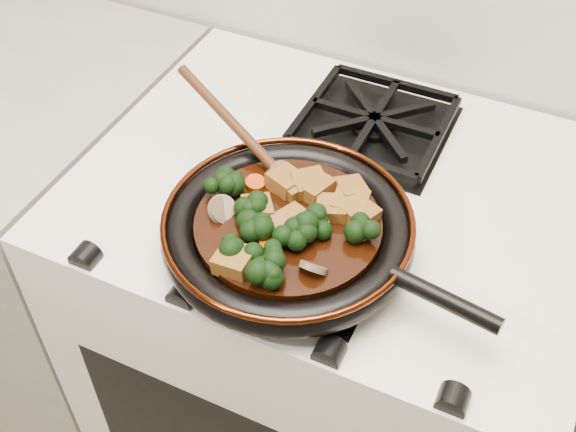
% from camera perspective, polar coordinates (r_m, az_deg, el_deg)
% --- Properties ---
extents(stove, '(0.76, 0.60, 0.90)m').
position_cam_1_polar(stove, '(1.41, 3.18, -10.95)').
color(stove, white).
rests_on(stove, ground).
extents(burner_grate_front, '(0.23, 0.23, 0.03)m').
position_cam_1_polar(burner_grate_front, '(0.96, 1.03, -2.03)').
color(burner_grate_front, black).
rests_on(burner_grate_front, stove).
extents(burner_grate_back, '(0.23, 0.23, 0.03)m').
position_cam_1_polar(burner_grate_back, '(1.16, 6.81, 7.30)').
color(burner_grate_back, black).
rests_on(burner_grate_back, stove).
extents(skillet, '(0.45, 0.33, 0.05)m').
position_cam_1_polar(skillet, '(0.94, 0.11, -1.17)').
color(skillet, black).
rests_on(skillet, burner_grate_front).
extents(braising_sauce, '(0.24, 0.24, 0.02)m').
position_cam_1_polar(braising_sauce, '(0.93, 0.00, -0.90)').
color(braising_sauce, black).
rests_on(braising_sauce, skillet).
extents(tofu_cube_0, '(0.05, 0.04, 0.02)m').
position_cam_1_polar(tofu_cube_0, '(0.92, 0.51, -0.18)').
color(tofu_cube_0, brown).
rests_on(tofu_cube_0, braising_sauce).
extents(tofu_cube_1, '(0.05, 0.05, 0.03)m').
position_cam_1_polar(tofu_cube_1, '(0.93, 5.73, 0.11)').
color(tofu_cube_1, brown).
rests_on(tofu_cube_1, braising_sauce).
extents(tofu_cube_2, '(0.06, 0.06, 0.03)m').
position_cam_1_polar(tofu_cube_2, '(0.96, 1.68, 2.53)').
color(tofu_cube_2, brown).
rests_on(tofu_cube_2, braising_sauce).
extents(tofu_cube_3, '(0.05, 0.05, 0.02)m').
position_cam_1_polar(tofu_cube_3, '(0.96, 0.35, 2.30)').
color(tofu_cube_3, brown).
rests_on(tofu_cube_3, braising_sauce).
extents(tofu_cube_4, '(0.05, 0.06, 0.03)m').
position_cam_1_polar(tofu_cube_4, '(0.96, 5.00, 2.02)').
color(tofu_cube_4, brown).
rests_on(tofu_cube_4, braising_sauce).
extents(tofu_cube_5, '(0.05, 0.05, 0.02)m').
position_cam_1_polar(tofu_cube_5, '(0.93, 3.47, 0.57)').
color(tofu_cube_5, brown).
rests_on(tofu_cube_5, braising_sauce).
extents(tofu_cube_6, '(0.05, 0.06, 0.03)m').
position_cam_1_polar(tofu_cube_6, '(0.97, -0.17, 2.73)').
color(tofu_cube_6, brown).
rests_on(tofu_cube_6, braising_sauce).
extents(tofu_cube_7, '(0.05, 0.06, 0.03)m').
position_cam_1_polar(tofu_cube_7, '(0.96, 2.06, 2.26)').
color(tofu_cube_7, brown).
rests_on(tofu_cube_7, braising_sauce).
extents(tofu_cube_8, '(0.05, 0.06, 0.03)m').
position_cam_1_polar(tofu_cube_8, '(0.93, -2.43, 0.47)').
color(tofu_cube_8, brown).
rests_on(tofu_cube_8, braising_sauce).
extents(tofu_cube_9, '(0.05, 0.05, 0.02)m').
position_cam_1_polar(tofu_cube_9, '(0.94, 4.94, 0.93)').
color(tofu_cube_9, brown).
rests_on(tofu_cube_9, braising_sauce).
extents(tofu_cube_10, '(0.05, 0.04, 0.03)m').
position_cam_1_polar(tofu_cube_10, '(0.87, -4.27, -3.55)').
color(tofu_cube_10, brown).
rests_on(tofu_cube_10, braising_sauce).
extents(tofu_cube_11, '(0.05, 0.05, 0.02)m').
position_cam_1_polar(tofu_cube_11, '(0.91, -0.99, -0.87)').
color(tofu_cube_11, brown).
rests_on(tofu_cube_11, braising_sauce).
extents(broccoli_floret_0, '(0.09, 0.09, 0.07)m').
position_cam_1_polar(broccoli_floret_0, '(0.96, -5.05, 2.41)').
color(broccoli_floret_0, black).
rests_on(broccoli_floret_0, braising_sauce).
extents(broccoli_floret_1, '(0.08, 0.08, 0.06)m').
position_cam_1_polar(broccoli_floret_1, '(0.90, 5.91, -1.26)').
color(broccoli_floret_1, black).
rests_on(broccoli_floret_1, braising_sauce).
extents(broccoli_floret_2, '(0.06, 0.07, 0.06)m').
position_cam_1_polar(broccoli_floret_2, '(0.93, -3.02, 0.58)').
color(broccoli_floret_2, black).
rests_on(broccoli_floret_2, braising_sauce).
extents(broccoli_floret_3, '(0.08, 0.08, 0.07)m').
position_cam_1_polar(broccoli_floret_3, '(0.87, -1.93, -3.12)').
color(broccoli_floret_3, black).
rests_on(broccoli_floret_3, braising_sauce).
extents(broccoli_floret_4, '(0.08, 0.08, 0.06)m').
position_cam_1_polar(broccoli_floret_4, '(0.90, -2.68, -1.10)').
color(broccoli_floret_4, black).
rests_on(broccoli_floret_4, braising_sauce).
extents(broccoli_floret_5, '(0.06, 0.06, 0.05)m').
position_cam_1_polar(broccoli_floret_5, '(0.91, 2.89, -0.59)').
color(broccoli_floret_5, black).
rests_on(broccoli_floret_5, braising_sauce).
extents(broccoli_floret_6, '(0.09, 0.09, 0.06)m').
position_cam_1_polar(broccoli_floret_6, '(0.88, -4.35, -2.82)').
color(broccoli_floret_6, black).
rests_on(broccoli_floret_6, braising_sauce).
extents(broccoli_floret_7, '(0.09, 0.09, 0.07)m').
position_cam_1_polar(broccoli_floret_7, '(0.89, 0.72, -1.47)').
color(broccoli_floret_7, black).
rests_on(broccoli_floret_7, braising_sauce).
extents(broccoli_floret_8, '(0.09, 0.09, 0.07)m').
position_cam_1_polar(broccoli_floret_8, '(0.86, -1.75, -4.39)').
color(broccoli_floret_8, black).
rests_on(broccoli_floret_8, braising_sauce).
extents(carrot_coin_0, '(0.03, 0.03, 0.02)m').
position_cam_1_polar(carrot_coin_0, '(0.96, 4.74, 1.79)').
color(carrot_coin_0, '#C93F05').
rests_on(carrot_coin_0, braising_sauce).
extents(carrot_coin_1, '(0.03, 0.03, 0.02)m').
position_cam_1_polar(carrot_coin_1, '(0.87, -4.38, -3.87)').
color(carrot_coin_1, '#C93F05').
rests_on(carrot_coin_1, braising_sauce).
extents(carrot_coin_2, '(0.03, 0.03, 0.01)m').
position_cam_1_polar(carrot_coin_2, '(0.90, -1.32, -2.02)').
color(carrot_coin_2, '#C93F05').
rests_on(carrot_coin_2, braising_sauce).
extents(carrot_coin_3, '(0.03, 0.03, 0.01)m').
position_cam_1_polar(carrot_coin_3, '(0.97, -2.61, 2.63)').
color(carrot_coin_3, '#C93F05').
rests_on(carrot_coin_3, braising_sauce).
extents(mushroom_slice_0, '(0.04, 0.04, 0.03)m').
position_cam_1_polar(mushroom_slice_0, '(0.98, -0.57, 3.47)').
color(mushroom_slice_0, brown).
rests_on(mushroom_slice_0, braising_sauce).
extents(mushroom_slice_1, '(0.04, 0.03, 0.03)m').
position_cam_1_polar(mushroom_slice_1, '(0.86, -1.68, -4.17)').
color(mushroom_slice_1, brown).
rests_on(mushroom_slice_1, braising_sauce).
extents(mushroom_slice_2, '(0.03, 0.04, 0.03)m').
position_cam_1_polar(mushroom_slice_2, '(0.93, -5.32, 0.43)').
color(mushroom_slice_2, brown).
rests_on(mushroom_slice_2, braising_sauce).
extents(mushroom_slice_3, '(0.05, 0.05, 0.03)m').
position_cam_1_polar(mushroom_slice_3, '(0.94, -5.26, 0.62)').
color(mushroom_slice_3, brown).
rests_on(mushroom_slice_3, braising_sauce).
extents(mushroom_slice_4, '(0.04, 0.03, 0.03)m').
position_cam_1_polar(mushroom_slice_4, '(0.87, 2.00, -4.09)').
color(mushroom_slice_4, brown).
rests_on(mushroom_slice_4, braising_sauce).
extents(wooden_spoon, '(0.15, 0.08, 0.23)m').
position_cam_1_polar(wooden_spoon, '(1.00, -2.77, 5.61)').
color(wooden_spoon, '#45230E').
rests_on(wooden_spoon, braising_sauce).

